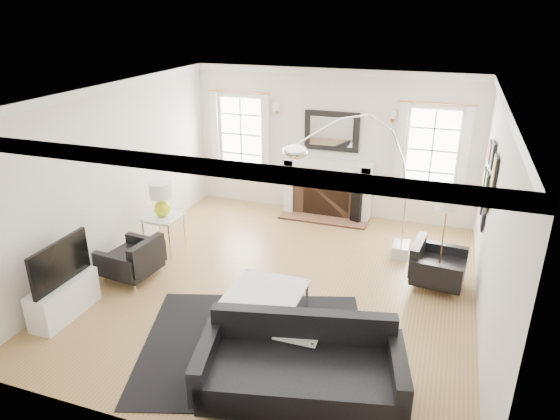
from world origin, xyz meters
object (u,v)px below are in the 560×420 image
at_px(coffee_table, 266,293).
at_px(gourd_lamp, 161,197).
at_px(armchair_left, 134,260).
at_px(armchair_right, 435,267).
at_px(arc_floor_lamp, 354,185).
at_px(sofa, 301,367).
at_px(fireplace, 327,189).

distance_m(coffee_table, gourd_lamp, 2.72).
distance_m(armchair_left, gourd_lamp, 1.17).
distance_m(armchair_right, arc_floor_lamp, 1.67).
bearing_deg(sofa, coffee_table, 124.78).
height_order(fireplace, arc_floor_lamp, arc_floor_lamp).
bearing_deg(armchair_right, arc_floor_lamp, 171.72).
height_order(armchair_left, gourd_lamp, gourd_lamp).
bearing_deg(armchair_right, armchair_left, -163.64).
height_order(sofa, armchair_left, sofa).
distance_m(fireplace, armchair_left, 3.98).
relative_size(sofa, armchair_right, 2.54).
bearing_deg(coffee_table, arc_floor_lamp, 67.58).
relative_size(sofa, armchair_left, 2.54).
distance_m(sofa, arc_floor_lamp, 3.17).
relative_size(sofa, gourd_lamp, 3.88).
bearing_deg(coffee_table, gourd_lamp, 150.15).
bearing_deg(fireplace, armchair_right, -44.21).
distance_m(sofa, armchair_right, 3.07).
bearing_deg(armchair_right, fireplace, 135.79).
xyz_separation_m(coffee_table, arc_floor_lamp, (0.74, 1.80, 0.96)).
xyz_separation_m(sofa, arc_floor_lamp, (-0.10, 3.01, 0.98)).
xyz_separation_m(sofa, gourd_lamp, (-3.15, 2.53, 0.59)).
distance_m(armchair_left, arc_floor_lamp, 3.49).
bearing_deg(armchair_left, sofa, -26.82).
xyz_separation_m(fireplace, coffee_table, (0.11, -3.70, -0.15)).
height_order(coffee_table, arc_floor_lamp, arc_floor_lamp).
bearing_deg(armchair_left, gourd_lamp, 93.27).
bearing_deg(sofa, armchair_right, 66.98).
bearing_deg(armchair_right, gourd_lamp, -176.19).
xyz_separation_m(fireplace, armchair_right, (2.14, -2.09, -0.23)).
bearing_deg(gourd_lamp, armchair_left, -86.73).
distance_m(armchair_left, coffee_table, 2.28).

